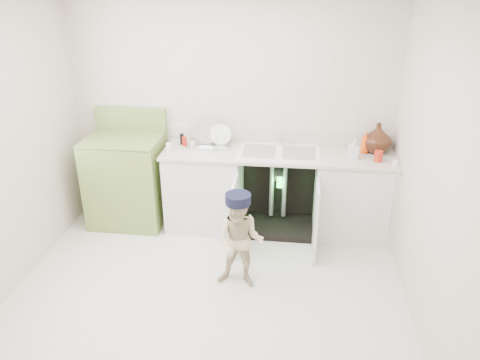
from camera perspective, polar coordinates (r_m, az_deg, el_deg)
name	(u,v)px	position (r m, az deg, el deg)	size (l,w,h in m)	color
ground	(209,291)	(4.35, -3.86, -13.33)	(3.50, 3.50, 0.00)	beige
room_shell	(204,163)	(3.71, -4.40, 2.06)	(6.00, 5.50, 1.26)	beige
counter_run	(280,189)	(5.07, 4.92, -1.13)	(2.44, 1.02, 1.21)	silver
avocado_stove	(127,179)	(5.34, -13.56, 0.14)	(0.80, 0.65, 1.25)	olive
repair_worker	(240,241)	(4.16, 0.04, -7.42)	(0.58, 0.92, 0.91)	beige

